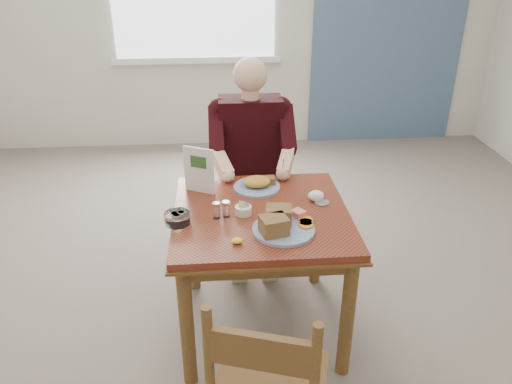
{
  "coord_description": "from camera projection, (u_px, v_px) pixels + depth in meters",
  "views": [
    {
      "loc": [
        -0.21,
        -2.26,
        1.99
      ],
      "look_at": [
        -0.03,
        0.0,
        0.86
      ],
      "focal_mm": 35.0,
      "sensor_mm": 36.0,
      "label": 1
    }
  ],
  "objects": [
    {
      "name": "lemon_wedge",
      "position": [
        237.0,
        241.0,
        2.3
      ],
      "size": [
        0.06,
        0.05,
        0.03
      ],
      "primitive_type": "ellipsoid",
      "rotation": [
        0.0,
        0.0,
        -0.15
      ],
      "color": "#FEFF35",
      "rests_on": "table"
    },
    {
      "name": "table",
      "position": [
        261.0,
        230.0,
        2.63
      ],
      "size": [
        0.92,
        0.92,
        0.75
      ],
      "color": "brown",
      "rests_on": "ground"
    },
    {
      "name": "napkin",
      "position": [
        316.0,
        196.0,
        2.68
      ],
      "size": [
        0.1,
        0.09,
        0.06
      ],
      "primitive_type": "ellipsoid",
      "rotation": [
        0.0,
        0.0,
        -0.18
      ],
      "color": "white",
      "rests_on": "table"
    },
    {
      "name": "far_plate",
      "position": [
        258.0,
        184.0,
        2.81
      ],
      "size": [
        0.29,
        0.29,
        0.07
      ],
      "color": "white",
      "rests_on": "table"
    },
    {
      "name": "caddy",
      "position": [
        243.0,
        210.0,
        2.54
      ],
      "size": [
        0.11,
        0.11,
        0.06
      ],
      "color": "white",
      "rests_on": "table"
    },
    {
      "name": "metal_dish",
      "position": [
        322.0,
        203.0,
        2.65
      ],
      "size": [
        0.09,
        0.09,
        0.01
      ],
      "primitive_type": "cylinder",
      "rotation": [
        0.0,
        0.0,
        -0.17
      ],
      "color": "silver",
      "rests_on": "table"
    },
    {
      "name": "near_plate",
      "position": [
        281.0,
        224.0,
        2.39
      ],
      "size": [
        0.34,
        0.34,
        0.1
      ],
      "color": "white",
      "rests_on": "table"
    },
    {
      "name": "wall_back",
      "position": [
        234.0,
        10.0,
        4.97
      ],
      "size": [
        5.5,
        0.0,
        5.5
      ],
      "primitive_type": "plane",
      "rotation": [
        1.57,
        0.0,
        0.0
      ],
      "color": "beige",
      "rests_on": "ground"
    },
    {
      "name": "floor",
      "position": [
        261.0,
        324.0,
        2.92
      ],
      "size": [
        6.0,
        6.0,
        0.0
      ],
      "primitive_type": "plane",
      "color": "#6D6358",
      "rests_on": "ground"
    },
    {
      "name": "accent_panel",
      "position": [
        392.0,
        9.0,
        5.07
      ],
      "size": [
        1.6,
        0.02,
        2.8
      ],
      "primitive_type": "cube",
      "color": "#435F7D",
      "rests_on": "ground"
    },
    {
      "name": "menu",
      "position": [
        199.0,
        170.0,
        2.73
      ],
      "size": [
        0.17,
        0.09,
        0.26
      ],
      "color": "white",
      "rests_on": "table"
    },
    {
      "name": "shakers",
      "position": [
        221.0,
        210.0,
        2.51
      ],
      "size": [
        0.09,
        0.05,
        0.09
      ],
      "color": "white",
      "rests_on": "table"
    },
    {
      "name": "chair_far",
      "position": [
        251.0,
        190.0,
        3.41
      ],
      "size": [
        0.42,
        0.42,
        0.95
      ],
      "color": "brown",
      "rests_on": "ground"
    },
    {
      "name": "diner",
      "position": [
        251.0,
        150.0,
        3.19
      ],
      "size": [
        0.53,
        0.56,
        1.39
      ],
      "color": "tan",
      "rests_on": "chair_far"
    },
    {
      "name": "creamer",
      "position": [
        177.0,
        218.0,
        2.46
      ],
      "size": [
        0.14,
        0.14,
        0.06
      ],
      "color": "white",
      "rests_on": "table"
    }
  ]
}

